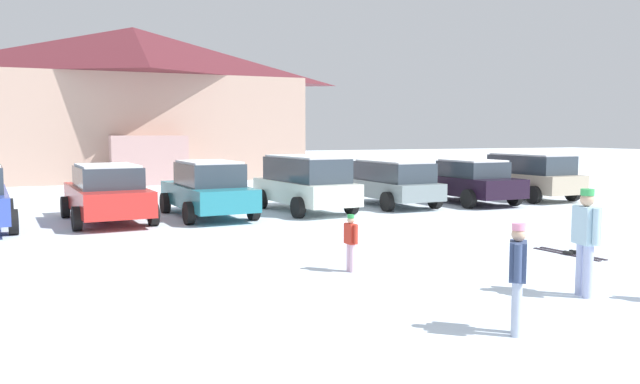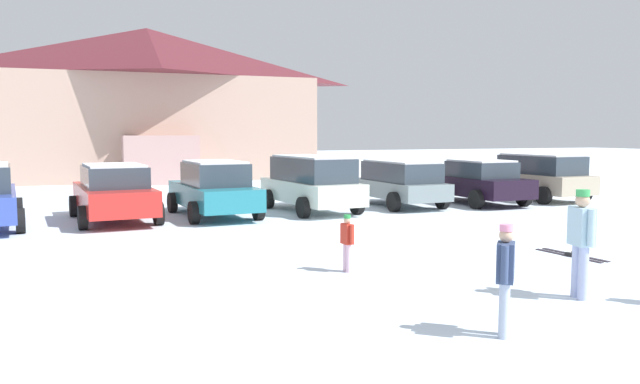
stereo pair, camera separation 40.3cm
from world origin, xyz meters
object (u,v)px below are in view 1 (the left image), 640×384
parked_red_sedan (107,193)px  parked_teal_hatchback (208,189)px  ski_lodge (135,102)px  pair_of_skis (569,253)px  skier_adult_in_blue_parka (586,236)px  parked_grey_wagon (392,181)px  parked_black_sedan (469,181)px  parked_beige_suv (529,175)px  skier_teen_in_navy_coat (518,272)px  parked_white_suv (305,182)px  skier_child_in_red_jacket (351,240)px

parked_red_sedan → parked_teal_hatchback: 2.87m
ski_lodge → pair_of_skis: size_ratio=10.94×
skier_adult_in_blue_parka → parked_grey_wagon: bearing=73.9°
parked_grey_wagon → pair_of_skis: parked_grey_wagon is taller
pair_of_skis → skier_adult_in_blue_parka: bearing=-132.1°
parked_red_sedan → skier_adult_in_blue_parka: 12.97m
parked_red_sedan → parked_black_sedan: size_ratio=1.13×
parked_grey_wagon → parked_beige_suv: (5.93, -0.10, 0.07)m
skier_teen_in_navy_coat → skier_adult_in_blue_parka: skier_adult_in_blue_parka is taller
skier_teen_in_navy_coat → skier_adult_in_blue_parka: 2.45m
parked_white_suv → skier_adult_in_blue_parka: size_ratio=2.72×
parked_red_sedan → ski_lodge: bearing=80.4°
skier_teen_in_navy_coat → pair_of_skis: skier_teen_in_navy_coat is taller
parked_black_sedan → parked_beige_suv: 2.98m
parked_teal_hatchback → parked_white_suv: 3.17m
parked_red_sedan → skier_child_in_red_jacket: (3.48, -8.51, -0.24)m
ski_lodge → parked_red_sedan: bearing=-99.6°
parked_white_suv → parked_black_sedan: parked_white_suv is taller
skier_adult_in_blue_parka → ski_lodge: bearing=95.5°
parked_black_sedan → skier_child_in_red_jacket: size_ratio=4.02×
parked_teal_hatchback → parked_grey_wagon: size_ratio=1.14×
parked_beige_suv → skier_adult_in_blue_parka: (-9.29, -11.51, 0.01)m
parked_grey_wagon → parked_beige_suv: size_ratio=0.98×
parked_grey_wagon → pair_of_skis: 9.07m
parked_white_suv → skier_child_in_red_jacket: size_ratio=4.33×
parked_white_suv → pair_of_skis: parked_white_suv is taller
parked_white_suv → parked_grey_wagon: parked_white_suv is taller
parked_red_sedan → pair_of_skis: (8.39, -8.87, -0.81)m
parked_teal_hatchback → skier_child_in_red_jacket: (0.62, -8.42, -0.26)m
pair_of_skis → parked_black_sedan: bearing=65.4°
parked_red_sedan → pair_of_skis: size_ratio=2.89×
skier_child_in_red_jacket → pair_of_skis: bearing=-4.2°
parked_white_suv → skier_adult_in_blue_parka: parked_white_suv is taller
skier_teen_in_navy_coat → pair_of_skis: (4.60, 3.67, -0.77)m
parked_teal_hatchback → parked_black_sedan: (9.46, -0.16, -0.04)m
parked_teal_hatchback → skier_teen_in_navy_coat: (0.93, -12.45, -0.05)m
parked_beige_suv → skier_adult_in_blue_parka: size_ratio=2.49×
ski_lodge → pair_of_skis: 28.22m
parked_teal_hatchback → skier_child_in_red_jacket: size_ratio=4.43×
parked_beige_suv → parked_teal_hatchback: bearing=-179.5°
parked_red_sedan → parked_white_suv: bearing=-0.5°
ski_lodge → parked_teal_hatchback: bearing=-90.9°
parked_teal_hatchback → parked_black_sedan: bearing=-1.0°
parked_white_suv → skier_adult_in_blue_parka: 11.44m
parked_black_sedan → pair_of_skis: (-3.94, -8.62, -0.79)m
ski_lodge → parked_red_sedan: 19.12m
parked_red_sedan → skier_adult_in_blue_parka: skier_adult_in_blue_parka is taller
ski_lodge → parked_grey_wagon: (6.22, -18.42, -3.44)m
parked_red_sedan → parked_black_sedan: 12.33m
parked_red_sedan → parked_teal_hatchback: size_ratio=1.02×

